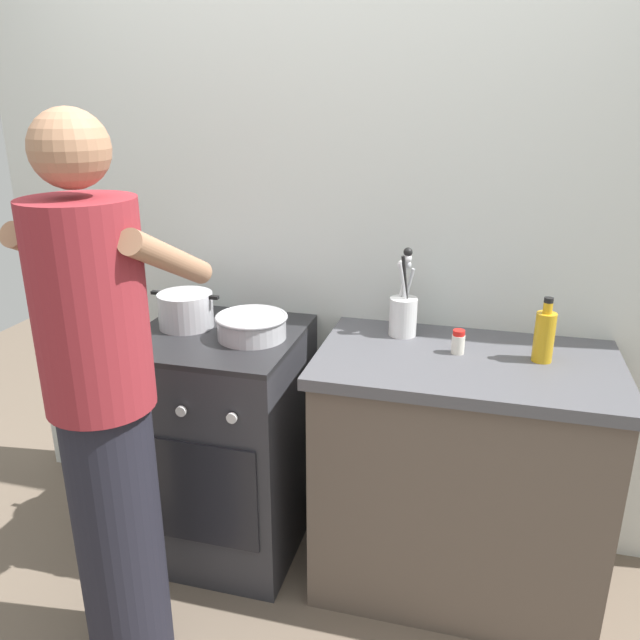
{
  "coord_description": "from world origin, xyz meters",
  "views": [
    {
      "loc": [
        0.57,
        -1.83,
        1.72
      ],
      "look_at": [
        0.05,
        0.12,
        1.0
      ],
      "focal_mm": 35.3,
      "sensor_mm": 36.0,
      "label": 1
    }
  ],
  "objects": [
    {
      "name": "ground",
      "position": [
        0.0,
        0.0,
        0.0
      ],
      "size": [
        6.0,
        6.0,
        0.0
      ],
      "primitive_type": "plane",
      "color": "#6B5B4C"
    },
    {
      "name": "back_wall",
      "position": [
        0.2,
        0.5,
        1.25
      ],
      "size": [
        3.2,
        0.1,
        2.5
      ],
      "color": "silver",
      "rests_on": "ground"
    },
    {
      "name": "countertop",
      "position": [
        0.55,
        0.15,
        0.45
      ],
      "size": [
        1.0,
        0.6,
        0.9
      ],
      "color": "brown",
      "rests_on": "ground"
    },
    {
      "name": "stove_range",
      "position": [
        -0.35,
        0.15,
        0.45
      ],
      "size": [
        0.6,
        0.62,
        0.9
      ],
      "color": "#2D2D33",
      "rests_on": "ground"
    },
    {
      "name": "pot",
      "position": [
        -0.49,
        0.19,
        0.97
      ],
      "size": [
        0.27,
        0.2,
        0.13
      ],
      "color": "#B2B2B7",
      "rests_on": "stove_range"
    },
    {
      "name": "mixing_bowl",
      "position": [
        -0.21,
        0.14,
        0.95
      ],
      "size": [
        0.26,
        0.26,
        0.09
      ],
      "color": "#B7B7BC",
      "rests_on": "stove_range"
    },
    {
      "name": "utensil_crock",
      "position": [
        0.31,
        0.32,
        0.99
      ],
      "size": [
        0.1,
        0.1,
        0.33
      ],
      "color": "silver",
      "rests_on": "countertop"
    },
    {
      "name": "spice_bottle",
      "position": [
        0.51,
        0.19,
        0.94
      ],
      "size": [
        0.04,
        0.04,
        0.08
      ],
      "color": "silver",
      "rests_on": "countertop"
    },
    {
      "name": "oil_bottle",
      "position": [
        0.78,
        0.19,
        0.99
      ],
      "size": [
        0.07,
        0.07,
        0.22
      ],
      "color": "gold",
      "rests_on": "countertop"
    },
    {
      "name": "person",
      "position": [
        -0.43,
        -0.45,
        0.86
      ],
      "size": [
        0.41,
        0.5,
        1.7
      ],
      "color": "black",
      "rests_on": "ground"
    }
  ]
}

